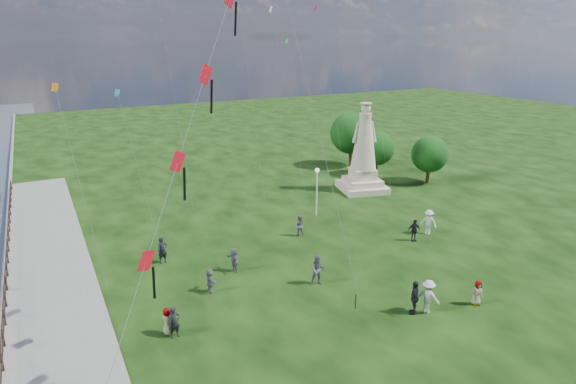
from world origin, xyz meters
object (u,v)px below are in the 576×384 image
person_2 (428,297)px  statue (363,158)px  lamppost (317,181)px  person_6 (162,250)px  person_7 (299,225)px  person_8 (429,222)px  person_10 (168,321)px  person_5 (210,280)px  person_4 (477,293)px  person_3 (415,297)px  person_1 (318,270)px  person_9 (414,230)px  person_0 (174,322)px  person_11 (234,260)px

person_2 → statue: bearing=-61.9°
lamppost → statue: bearing=27.1°
person_6 → lamppost: bearing=0.4°
person_2 → person_7: size_ratio=1.17×
lamppost → person_8: 9.27m
person_10 → person_5: bearing=-73.4°
person_4 → person_6: bearing=146.8°
lamppost → person_6: 13.88m
person_3 → person_5: 11.48m
person_1 → person_5: size_ratio=1.34×
person_8 → statue: bearing=138.9°
person_7 → person_9: person_9 is taller
person_7 → person_4: bearing=133.8°
person_10 → person_4: bearing=-134.6°
person_6 → person_2: bearing=-60.3°
statue → person_3: statue is taller
person_10 → statue: bearing=-83.2°
statue → person_8: size_ratio=4.40×
person_0 → person_3: person_3 is taller
person_0 → person_6: (1.55, 8.47, 0.07)m
person_0 → person_7: size_ratio=1.01×
person_2 → person_7: person_2 is taller
person_5 → person_9: 15.48m
statue → person_11: 20.06m
person_0 → person_5: bearing=42.9°
lamppost → person_7: (-3.35, -3.03, -2.12)m
person_3 → person_5: bearing=-82.5°
person_9 → statue: bearing=85.9°
person_1 → person_2: size_ratio=1.02×
person_0 → person_5: person_0 is taller
person_2 → person_7: bearing=-30.4°
person_4 → person_9: (2.97, 8.34, 0.10)m
person_9 → person_5: bearing=-165.0°
person_9 → person_1: bearing=-151.7°
person_8 → person_10: 20.87m
person_1 → person_2: person_1 is taller
statue → person_4: statue is taller
person_5 → person_10: person_10 is taller
person_0 → person_3: bearing=-23.8°
person_9 → person_8: bearing=29.1°
person_3 → person_4: person_3 is taller
person_0 → person_10: 0.47m
person_9 → person_6: bearing=178.3°
person_5 → person_8: 17.31m
person_0 → person_4: bearing=-23.0°
person_3 → lamppost: bearing=-144.5°
person_3 → person_6: bearing=-93.1°
person_2 → person_10: 13.58m
person_0 → person_9: person_9 is taller
person_3 → person_8: (8.46, 7.84, 0.00)m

